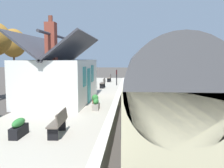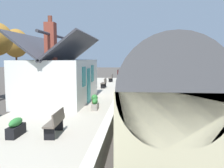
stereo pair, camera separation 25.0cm
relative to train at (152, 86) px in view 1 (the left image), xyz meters
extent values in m
plane|color=#423D38|center=(4.30, 0.90, -2.21)|extent=(160.00, 160.00, 0.00)
cube|color=#A39B8C|center=(4.30, 4.53, -1.71)|extent=(32.00, 5.27, 1.00)
cube|color=beige|center=(4.30, 2.08, -1.21)|extent=(32.00, 0.36, 0.02)
cube|color=gray|center=(4.30, -0.72, -2.14)|extent=(52.00, 0.08, 0.14)
cube|color=gray|center=(4.30, 0.72, -2.14)|extent=(52.00, 0.08, 0.14)
cube|color=black|center=(4.04, 0.00, -1.86)|extent=(7.65, 2.29, 0.70)
cube|color=beige|center=(4.04, 0.00, -0.36)|extent=(8.31, 2.70, 2.30)
cylinder|color=#515154|center=(4.04, 0.00, 0.79)|extent=(8.31, 2.65, 2.65)
cube|color=black|center=(4.04, 1.36, -0.08)|extent=(7.07, 0.03, 0.80)
cylinder|color=black|center=(6.54, 0.00, -1.86)|extent=(0.70, 2.16, 0.70)
cylinder|color=black|center=(1.55, 0.00, -1.86)|extent=(0.70, 2.16, 0.70)
cube|color=black|center=(8.22, 0.00, 0.04)|extent=(0.04, 2.16, 0.90)
cylinder|color=#F2EDCC|center=(8.24, 0.00, -0.94)|extent=(0.06, 0.24, 0.24)
cube|color=red|center=(8.28, 0.00, -1.39)|extent=(0.16, 2.56, 0.24)
cube|color=black|center=(-4.42, 0.00, -1.86)|extent=(7.01, 2.29, 0.70)
cube|color=beige|center=(-4.42, 0.00, -0.36)|extent=(7.62, 2.70, 2.30)
cylinder|color=#515154|center=(-4.42, 0.00, 0.79)|extent=(7.62, 2.65, 2.65)
cube|color=black|center=(-4.42, 1.36, -0.08)|extent=(6.47, 0.03, 0.80)
cylinder|color=black|center=(-2.14, 0.00, -1.86)|extent=(0.70, 2.16, 0.70)
cube|color=white|center=(1.67, 5.59, 0.09)|extent=(6.67, 3.69, 2.62)
cube|color=#38383F|center=(1.67, 4.66, 2.11)|extent=(7.17, 2.10, 1.66)
cube|color=#38383F|center=(1.67, 6.51, 2.11)|extent=(7.17, 2.10, 1.66)
cylinder|color=#38383F|center=(1.67, 5.59, 2.83)|extent=(7.17, 0.16, 0.16)
cube|color=brown|center=(0.04, 5.59, 2.44)|extent=(0.56, 0.56, 2.08)
cylinder|color=brown|center=(0.04, 5.59, 3.66)|extent=(0.24, 0.24, 0.36)
cube|color=teal|center=(1.46, 3.72, -0.17)|extent=(0.90, 0.06, 2.10)
cube|color=teal|center=(0.06, 3.72, 0.48)|extent=(0.80, 0.05, 1.10)
cube|color=teal|center=(2.86, 3.72, 0.48)|extent=(0.80, 0.05, 1.10)
cube|color=brown|center=(-5.17, 3.74, -0.77)|extent=(1.41, 0.45, 0.06)
cube|color=brown|center=(-5.16, 3.56, -0.54)|extent=(1.40, 0.16, 0.40)
cube|color=black|center=(-5.73, 3.72, -1.00)|extent=(0.07, 0.36, 0.44)
cube|color=black|center=(-4.61, 3.76, -1.00)|extent=(0.07, 0.36, 0.44)
cube|color=brown|center=(8.88, 3.74, -0.77)|extent=(1.40, 0.41, 0.06)
cube|color=brown|center=(8.88, 3.56, -0.54)|extent=(1.40, 0.11, 0.40)
cube|color=black|center=(8.32, 3.75, -1.00)|extent=(0.06, 0.36, 0.44)
cube|color=black|center=(9.44, 3.74, -1.00)|extent=(0.06, 0.36, 0.44)
cube|color=brown|center=(14.82, 3.65, -0.77)|extent=(1.40, 0.40, 0.06)
cube|color=brown|center=(14.82, 3.47, -0.54)|extent=(1.40, 0.11, 0.40)
cube|color=black|center=(14.26, 3.65, -1.00)|extent=(0.06, 0.36, 0.44)
cube|color=black|center=(15.38, 3.65, -1.00)|extent=(0.06, 0.36, 0.44)
cylinder|color=#9E5138|center=(0.17, 3.15, -1.04)|extent=(0.33, 0.33, 0.35)
ellipsoid|color=#2D7233|center=(0.17, 3.15, -0.74)|extent=(0.37, 0.37, 0.40)
cone|color=#C06264|center=(0.17, 3.15, -0.61)|extent=(0.08, 0.08, 0.15)
cube|color=black|center=(14.49, 6.64, -1.07)|extent=(0.90, 0.32, 0.30)
ellipsoid|color=#3D8438|center=(14.49, 6.64, -0.81)|extent=(0.81, 0.29, 0.29)
cube|color=gray|center=(-0.79, 2.97, -1.05)|extent=(0.75, 0.32, 0.34)
ellipsoid|color=#2D7233|center=(-0.79, 2.97, -0.76)|extent=(0.68, 0.29, 0.29)
cube|color=black|center=(-5.41, 5.03, -1.03)|extent=(0.94, 0.32, 0.38)
ellipsoid|color=#2D7233|center=(-5.41, 5.03, -0.72)|extent=(0.85, 0.29, 0.29)
cylinder|color=black|center=(10.95, 2.57, -0.67)|extent=(0.06, 0.06, 1.10)
cylinder|color=black|center=(11.55, 2.57, -0.67)|extent=(0.06, 0.06, 1.10)
cube|color=maroon|center=(11.25, 2.57, 0.10)|extent=(0.90, 0.06, 0.44)
cube|color=black|center=(11.25, 2.57, 0.10)|extent=(0.96, 0.03, 0.50)
cylinder|color=#4C3828|center=(17.63, 16.33, -0.03)|extent=(0.24, 0.24, 4.36)
ellipsoid|color=olive|center=(17.63, 16.33, 3.43)|extent=(2.96, 3.26, 3.68)
camera|label=1|loc=(-13.53, 1.14, 1.52)|focal=39.58mm
camera|label=2|loc=(-13.51, 0.90, 1.52)|focal=39.58mm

